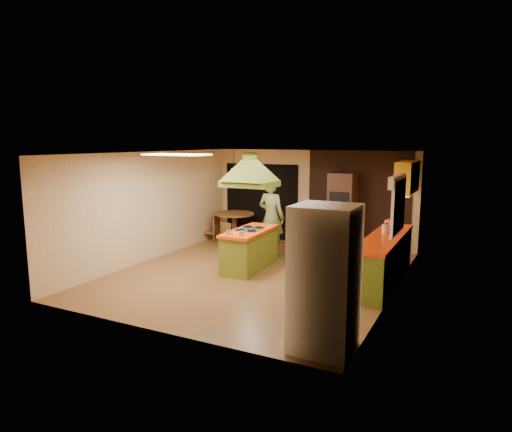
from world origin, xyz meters
The scene contains 21 objects.
ground centered at (0.00, 0.00, 0.00)m, with size 6.50×6.50×0.00m, color brown.
room_walls centered at (0.00, 0.00, 1.25)m, with size 5.50×6.50×6.50m.
ceiling_plane centered at (0.00, 0.00, 2.50)m, with size 6.50×6.50×0.00m, color silver.
brick_panel centered at (1.25, 3.23, 1.25)m, with size 2.64×0.03×2.50m, color #381E14.
nook_opening centered at (-1.50, 3.23, 1.05)m, with size 2.20×0.03×2.10m, color black.
right_counter centered at (2.45, 0.60, 0.46)m, with size 0.62×3.05×0.92m.
upper_cabinets centered at (2.57, 2.20, 1.95)m, with size 0.34×1.40×0.70m, color yellow.
window_right centered at (2.70, 0.40, 1.77)m, with size 0.12×1.35×1.06m.
fluor_panel centered at (-1.10, -1.20, 2.48)m, with size 1.20×0.60×0.03m, color white.
kitchen_island centered at (-0.33, 0.28, 0.44)m, with size 0.76×1.74×0.88m.
range_hood centered at (-0.33, 0.28, 2.25)m, with size 1.10×0.79×0.80m.
man centered at (-0.38, 1.48, 0.94)m, with size 0.69×0.45×1.89m, color brown.
refrigerator centered at (2.33, -2.72, 0.97)m, with size 0.80×0.76×1.94m, color white.
wall_oven centered at (0.92, 2.95, 0.97)m, with size 0.67×0.63×1.95m.
dining_table centered at (-1.93, 2.44, 0.57)m, with size 1.08×1.08×0.80m.
chair_left centered at (-2.63, 2.34, 0.35)m, with size 0.39×0.39×0.71m, color brown, non-canonical shape.
chair_near centered at (-1.68, 1.79, 0.34)m, with size 0.37×0.37×0.68m, color brown, non-canonical shape.
pendant_lamp centered at (-1.93, 2.44, 1.90)m, with size 0.33×0.33×0.21m, color #FF9E3F.
canister_large centered at (2.40, 1.17, 1.03)m, with size 0.15×0.15×0.22m, color #FFEECD.
canister_medium centered at (2.40, 1.01, 1.00)m, with size 0.12×0.12×0.17m, color #FBE2CA.
canister_small centered at (2.40, 0.88, 1.01)m, with size 0.13×0.13×0.18m, color #FFF0CD.
Camera 1 is at (4.10, -8.22, 2.75)m, focal length 32.00 mm.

